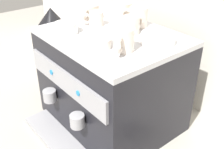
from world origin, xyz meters
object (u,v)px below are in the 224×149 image
object	(u,v)px
ceramic_cup_4	(123,12)
ceramic_bowl_1	(94,42)
ceramic_cup_2	(91,12)
ceramic_cup_0	(123,40)
ceramic_cup_1	(132,25)
ceramic_cup_5	(96,19)
ceramic_bowl_2	(158,39)
ceramic_cup_3	(137,17)
coffee_grinder	(54,46)
ceramic_bowl_0	(66,28)
espresso_machine	(111,81)

from	to	relation	value
ceramic_cup_4	ceramic_bowl_1	world-z (taller)	ceramic_cup_4
ceramic_cup_2	ceramic_bowl_1	distance (m)	0.30
ceramic_cup_0	ceramic_bowl_1	distance (m)	0.11
ceramic_cup_1	ceramic_cup_4	world-z (taller)	ceramic_cup_4
ceramic_cup_5	ceramic_bowl_2	size ratio (longest dim) A/B	0.67
ceramic_cup_3	ceramic_bowl_2	world-z (taller)	ceramic_cup_3
ceramic_cup_3	ceramic_bowl_1	xyz separation A→B (m)	(0.06, -0.27, -0.02)
coffee_grinder	ceramic_bowl_2	bearing A→B (deg)	7.34
ceramic_cup_0	coffee_grinder	world-z (taller)	ceramic_cup_0
ceramic_cup_2	ceramic_bowl_0	distance (m)	0.19
ceramic_cup_2	coffee_grinder	size ratio (longest dim) A/B	0.24
ceramic_cup_1	ceramic_cup_3	xyz separation A→B (m)	(-0.05, 0.07, 0.01)
ceramic_bowl_0	ceramic_cup_0	bearing A→B (deg)	12.43
ceramic_bowl_2	coffee_grinder	bearing A→B (deg)	-172.66
ceramic_cup_0	ceramic_cup_3	distance (m)	0.27
ceramic_cup_2	espresso_machine	bearing A→B (deg)	-12.14
ceramic_bowl_2	ceramic_cup_2	bearing A→B (deg)	-174.86
ceramic_cup_4	ceramic_bowl_2	xyz separation A→B (m)	(0.28, -0.07, -0.02)
ceramic_cup_2	ceramic_bowl_0	bearing A→B (deg)	-67.64
ceramic_cup_0	ceramic_cup_4	bearing A→B (deg)	138.77
ceramic_bowl_0	ceramic_bowl_2	size ratio (longest dim) A/B	0.76
ceramic_cup_3	ceramic_cup_4	bearing A→B (deg)	-179.57
coffee_grinder	ceramic_cup_1	bearing A→B (deg)	9.04
ceramic_bowl_1	ceramic_cup_2	bearing A→B (deg)	146.88
ceramic_cup_3	ceramic_cup_4	world-z (taller)	same
ceramic_cup_1	coffee_grinder	xyz separation A→B (m)	(-0.54, -0.09, -0.25)
ceramic_cup_0	ceramic_bowl_1	xyz separation A→B (m)	(-0.10, -0.06, -0.02)
ceramic_cup_1	ceramic_bowl_0	world-z (taller)	ceramic_cup_1
ceramic_cup_5	ceramic_cup_0	bearing A→B (deg)	-16.62
ceramic_cup_2	coffee_grinder	xyz separation A→B (m)	(-0.29, -0.05, -0.25)
ceramic_cup_0	ceramic_bowl_1	size ratio (longest dim) A/B	0.84
ceramic_bowl_2	ceramic_cup_1	bearing A→B (deg)	-179.32
ceramic_cup_2	ceramic_bowl_2	bearing A→B (deg)	5.14
ceramic_cup_2	ceramic_bowl_1	size ratio (longest dim) A/B	0.80
ceramic_cup_0	ceramic_bowl_2	xyz separation A→B (m)	(0.03, 0.15, -0.02)
ceramic_cup_2	coffee_grinder	distance (m)	0.39
ceramic_cup_0	ceramic_cup_1	size ratio (longest dim) A/B	1.03
ceramic_bowl_0	ceramic_cup_5	bearing A→B (deg)	88.16
ceramic_cup_4	ceramic_bowl_1	size ratio (longest dim) A/B	0.96
ceramic_cup_1	ceramic_cup_0	bearing A→B (deg)	-52.50
ceramic_bowl_0	ceramic_bowl_1	world-z (taller)	ceramic_bowl_0
ceramic_bowl_1	ceramic_cup_5	bearing A→B (deg)	142.40
ceramic_cup_0	ceramic_cup_2	world-z (taller)	ceramic_cup_0
ceramic_cup_2	ceramic_bowl_2	world-z (taller)	ceramic_cup_2
ceramic_cup_1	ceramic_cup_4	distance (m)	0.16
ceramic_bowl_0	coffee_grinder	world-z (taller)	ceramic_bowl_0
ceramic_bowl_2	ceramic_bowl_0	bearing A→B (deg)	-146.25
espresso_machine	ceramic_cup_5	size ratio (longest dim) A/B	6.66
ceramic_cup_0	ceramic_bowl_2	bearing A→B (deg)	78.74
ceramic_cup_0	ceramic_cup_3	size ratio (longest dim) A/B	0.97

